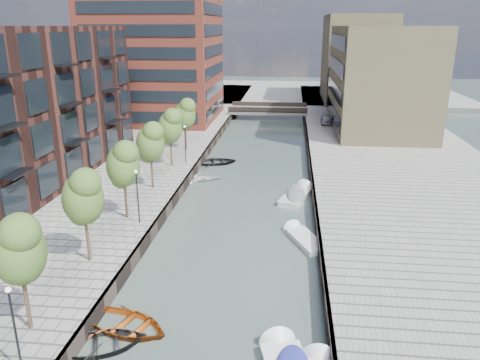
% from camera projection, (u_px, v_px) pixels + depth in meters
% --- Properties ---
extents(water, '(300.00, 300.00, 0.00)m').
position_uv_depth(water, '(253.00, 174.00, 49.65)').
color(water, '#38473F').
rests_on(water, ground).
extents(quay_right, '(20.00, 140.00, 1.00)m').
position_uv_depth(quay_right, '(408.00, 175.00, 47.85)').
color(quay_right, gray).
rests_on(quay_right, ground).
extents(quay_wall_left, '(0.25, 140.00, 1.00)m').
position_uv_depth(quay_wall_left, '(196.00, 168.00, 50.12)').
color(quay_wall_left, '#332823').
rests_on(quay_wall_left, ground).
extents(quay_wall_right, '(0.25, 140.00, 1.00)m').
position_uv_depth(quay_wall_right, '(311.00, 172.00, 48.87)').
color(quay_wall_right, '#332823').
rests_on(quay_wall_right, ground).
extents(far_closure, '(80.00, 40.00, 1.00)m').
position_uv_depth(far_closure, '(275.00, 93.00, 106.13)').
color(far_closure, gray).
rests_on(far_closure, ground).
extents(apartment_block, '(8.00, 38.00, 14.00)m').
position_uv_depth(apartment_block, '(10.00, 112.00, 39.76)').
color(apartment_block, black).
rests_on(apartment_block, quay_left).
extents(tower, '(18.00, 18.00, 30.00)m').
position_uv_depth(tower, '(154.00, 19.00, 69.98)').
color(tower, brown).
rests_on(tower, quay_left).
extents(tan_block_near, '(12.00, 25.00, 14.00)m').
position_uv_depth(tan_block_near, '(378.00, 78.00, 66.27)').
color(tan_block_near, '#95875B').
rests_on(tan_block_near, quay_right).
extents(tan_block_far, '(12.00, 20.00, 16.00)m').
position_uv_depth(tan_block_far, '(356.00, 58.00, 90.49)').
color(tan_block_far, '#95875B').
rests_on(tan_block_far, quay_right).
extents(bridge, '(13.00, 6.00, 1.30)m').
position_uv_depth(bridge, '(268.00, 110.00, 79.42)').
color(bridge, gray).
rests_on(bridge, ground).
extents(tree_1, '(2.50, 2.50, 5.95)m').
position_uv_depth(tree_1, '(18.00, 248.00, 21.49)').
color(tree_1, '#382619').
rests_on(tree_1, quay_left).
extents(tree_2, '(2.50, 2.50, 5.95)m').
position_uv_depth(tree_2, '(83.00, 195.00, 28.10)').
color(tree_2, '#382619').
rests_on(tree_2, quay_left).
extents(tree_3, '(2.50, 2.50, 5.95)m').
position_uv_depth(tree_3, '(123.00, 163.00, 34.70)').
color(tree_3, '#382619').
rests_on(tree_3, quay_left).
extents(tree_4, '(2.50, 2.50, 5.95)m').
position_uv_depth(tree_4, '(150.00, 141.00, 41.31)').
color(tree_4, '#382619').
rests_on(tree_4, quay_left).
extents(tree_5, '(2.50, 2.50, 5.95)m').
position_uv_depth(tree_5, '(170.00, 125.00, 47.92)').
color(tree_5, '#382619').
rests_on(tree_5, quay_left).
extents(tree_6, '(2.50, 2.50, 5.95)m').
position_uv_depth(tree_6, '(185.00, 113.00, 54.53)').
color(tree_6, '#382619').
rests_on(tree_6, quay_left).
extents(lamp_0, '(0.24, 0.24, 4.12)m').
position_uv_depth(lamp_0, '(14.00, 322.00, 19.09)').
color(lamp_0, black).
rests_on(lamp_0, quay_left).
extents(lamp_1, '(0.24, 0.24, 4.12)m').
position_uv_depth(lamp_1, '(137.00, 191.00, 34.19)').
color(lamp_1, black).
rests_on(lamp_1, quay_left).
extents(lamp_2, '(0.24, 0.24, 4.12)m').
position_uv_depth(lamp_2, '(185.00, 140.00, 49.29)').
color(lamp_2, black).
rests_on(lamp_2, quay_left).
extents(sloop_1, '(5.33, 4.62, 0.92)m').
position_uv_depth(sloop_1, '(102.00, 348.00, 22.89)').
color(sloop_1, black).
rests_on(sloop_1, ground).
extents(sloop_2, '(5.68, 4.84, 1.00)m').
position_uv_depth(sloop_2, '(127.00, 329.00, 24.31)').
color(sloop_2, '#9A4210').
rests_on(sloop_2, ground).
extents(sloop_3, '(4.35, 3.38, 0.83)m').
position_uv_depth(sloop_3, '(202.00, 180.00, 47.83)').
color(sloop_3, white).
rests_on(sloop_3, ground).
extents(sloop_4, '(5.48, 4.58, 0.98)m').
position_uv_depth(sloop_4, '(216.00, 164.00, 53.44)').
color(sloop_4, black).
rests_on(sloop_4, ground).
extents(motorboat_2, '(3.32, 4.81, 1.53)m').
position_uv_depth(motorboat_2, '(303.00, 238.00, 34.48)').
color(motorboat_2, silver).
rests_on(motorboat_2, ground).
extents(motorboat_4, '(3.32, 5.73, 1.81)m').
position_uv_depth(motorboat_4, '(297.00, 195.00, 42.96)').
color(motorboat_4, beige).
rests_on(motorboat_4, ground).
extents(car, '(1.64, 3.94, 1.33)m').
position_uv_depth(car, '(326.00, 120.00, 69.92)').
color(car, '#A6A7AA').
rests_on(car, quay_right).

